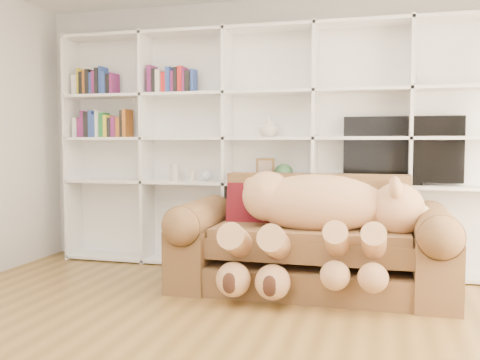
# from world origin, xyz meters

# --- Properties ---
(floor) EXTENTS (5.00, 5.00, 0.00)m
(floor) POSITION_xyz_m (0.00, 0.00, 0.00)
(floor) COLOR brown
(floor) RESTS_ON ground
(wall_back) EXTENTS (5.00, 0.02, 2.70)m
(wall_back) POSITION_xyz_m (0.00, 2.50, 1.35)
(wall_back) COLOR silver
(wall_back) RESTS_ON floor
(bookshelf) EXTENTS (4.43, 0.35, 2.40)m
(bookshelf) POSITION_xyz_m (-0.24, 2.36, 1.31)
(bookshelf) COLOR white
(bookshelf) RESTS_ON floor
(sofa) EXTENTS (2.32, 1.00, 0.97)m
(sofa) POSITION_xyz_m (0.50, 1.65, 0.37)
(sofa) COLOR brown
(sofa) RESTS_ON floor
(teddy_bear) EXTENTS (1.64, 0.92, 0.95)m
(teddy_bear) POSITION_xyz_m (0.57, 1.46, 0.67)
(teddy_bear) COLOR tan
(teddy_bear) RESTS_ON sofa
(throw_pillow) EXTENTS (0.41, 0.25, 0.41)m
(throw_pillow) POSITION_xyz_m (-0.09, 1.82, 0.69)
(throw_pillow) COLOR maroon
(throw_pillow) RESTS_ON sofa
(tv) EXTENTS (1.08, 0.18, 0.64)m
(tv) POSITION_xyz_m (1.25, 2.35, 1.18)
(tv) COLOR black
(tv) RESTS_ON bookshelf
(picture_frame) EXTENTS (0.18, 0.07, 0.23)m
(picture_frame) POSITION_xyz_m (-0.05, 2.30, 0.99)
(picture_frame) COLOR brown
(picture_frame) RESTS_ON bookshelf
(green_vase) EXTENTS (0.19, 0.19, 0.19)m
(green_vase) POSITION_xyz_m (0.14, 2.30, 0.96)
(green_vase) COLOR #2A512E
(green_vase) RESTS_ON bookshelf
(figurine_tall) EXTENTS (0.12, 0.12, 0.18)m
(figurine_tall) POSITION_xyz_m (-1.01, 2.30, 0.96)
(figurine_tall) COLOR beige
(figurine_tall) RESTS_ON bookshelf
(figurine_short) EXTENTS (0.08, 0.08, 0.11)m
(figurine_short) POSITION_xyz_m (-0.82, 2.30, 0.92)
(figurine_short) COLOR beige
(figurine_short) RESTS_ON bookshelf
(snow_globe) EXTENTS (0.11, 0.11, 0.11)m
(snow_globe) POSITION_xyz_m (-0.66, 2.30, 0.93)
(snow_globe) COLOR silver
(snow_globe) RESTS_ON bookshelf
(shelf_vase) EXTENTS (0.20, 0.20, 0.20)m
(shelf_vase) POSITION_xyz_m (-0.02, 2.30, 1.41)
(shelf_vase) COLOR beige
(shelf_vase) RESTS_ON bookshelf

